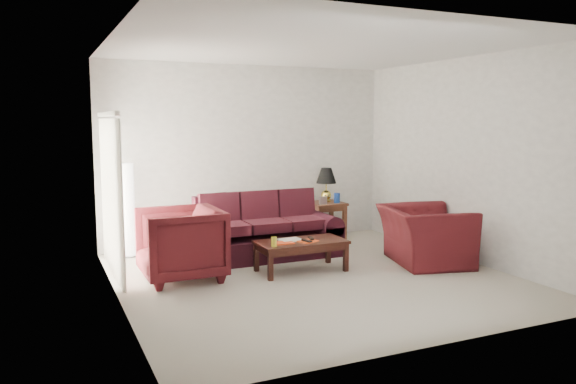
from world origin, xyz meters
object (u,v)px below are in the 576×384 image
object	(u,v)px
floor_lamp	(128,210)
armchair_right	(425,235)
end_table	(326,220)
armchair_left	(180,244)
coffee_table	(301,256)
sofa	(264,227)

from	to	relation	value
floor_lamp	armchair_right	distance (m)	4.46
end_table	armchair_left	world-z (taller)	armchair_left
end_table	armchair_right	xyz separation A→B (m)	(0.50, -2.13, 0.09)
end_table	coffee_table	xyz separation A→B (m)	(-1.34, -1.79, -0.11)
sofa	armchair_right	distance (m)	2.39
armchair_right	coffee_table	size ratio (longest dim) A/B	1.03
armchair_left	armchair_right	distance (m)	3.51
floor_lamp	armchair_left	size ratio (longest dim) A/B	1.39
floor_lamp	coffee_table	bearing A→B (deg)	-42.02
floor_lamp	end_table	bearing A→B (deg)	-0.85
end_table	armchair_right	bearing A→B (deg)	-76.73
floor_lamp	armchair_left	distance (m)	1.63
floor_lamp	coffee_table	size ratio (longest dim) A/B	1.18
sofa	coffee_table	bearing A→B (deg)	-76.71
sofa	armchair_left	bearing A→B (deg)	-152.92
coffee_table	sofa	bearing A→B (deg)	98.77
floor_lamp	armchair_left	world-z (taller)	floor_lamp
sofa	coffee_table	size ratio (longest dim) A/B	1.87
sofa	armchair_right	size ratio (longest dim) A/B	1.82
armchair_left	armchair_right	size ratio (longest dim) A/B	0.83
armchair_left	coffee_table	bearing A→B (deg)	79.67
sofa	armchair_right	bearing A→B (deg)	-29.78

